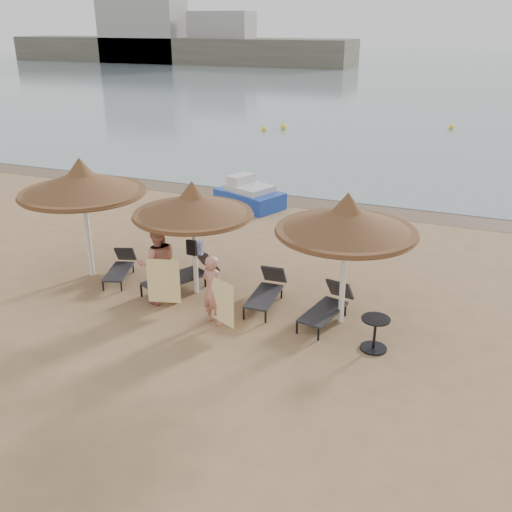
{
  "coord_description": "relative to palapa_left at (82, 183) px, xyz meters",
  "views": [
    {
      "loc": [
        5.56,
        -11.01,
        6.51
      ],
      "look_at": [
        0.61,
        1.2,
        1.07
      ],
      "focal_mm": 40.0,
      "sensor_mm": 36.0,
      "label": 1
    }
  ],
  "objects": [
    {
      "name": "bag_patterned",
      "position": [
        3.19,
        0.28,
        -1.43
      ],
      "size": [
        0.3,
        0.16,
        0.36
      ],
      "rotation": [
        0.0,
        0.0,
        -0.24
      ],
      "color": "white",
      "rests_on": "ground"
    },
    {
      "name": "palapa_left",
      "position": [
        0.0,
        0.0,
        0.0
      ],
      "size": [
        3.31,
        3.31,
        3.29
      ],
      "rotation": [
        0.0,
        0.0,
        -0.36
      ],
      "color": "white",
      "rests_on": "ground"
    },
    {
      "name": "wet_sand_strip",
      "position": [
        4.06,
        8.76,
        -2.61
      ],
      "size": [
        200.0,
        1.6,
        0.01
      ],
      "primitive_type": "cube",
      "color": "brown",
      "rests_on": "ground"
    },
    {
      "name": "side_table",
      "position": [
        8.0,
        -0.95,
        -2.27
      ],
      "size": [
        0.61,
        0.61,
        0.74
      ],
      "rotation": [
        0.0,
        0.0,
        0.09
      ],
      "color": "black",
      "rests_on": "ground"
    },
    {
      "name": "towel_right",
      "position": [
        4.68,
        -1.46,
        -1.88
      ],
      "size": [
        0.7,
        0.33,
        1.06
      ],
      "rotation": [
        0.0,
        0.0,
        -0.43
      ],
      "color": "yellow",
      "rests_on": "ground"
    },
    {
      "name": "pedal_boat",
      "position": [
        1.59,
        7.44,
        -2.19
      ],
      "size": [
        2.83,
        2.27,
        1.15
      ],
      "rotation": [
        0.0,
        0.0,
        -0.38
      ],
      "color": "#1A3DA6",
      "rests_on": "ground"
    },
    {
      "name": "buoy_left",
      "position": [
        -3.7,
        22.55,
        -2.45
      ],
      "size": [
        0.33,
        0.33,
        0.33
      ],
      "primitive_type": "sphere",
      "color": "yellow",
      "rests_on": "ground"
    },
    {
      "name": "lounger_near_right",
      "position": [
        5.1,
        0.2,
        -2.26
      ],
      "size": [
        0.71,
        1.83,
        0.8
      ],
      "rotation": [
        0.0,
        0.0,
        0.06
      ],
      "color": "black",
      "rests_on": "ground"
    },
    {
      "name": "buoy_extra",
      "position": [
        -2.73,
        23.56,
        -2.42
      ],
      "size": [
        0.39,
        0.39,
        0.39
      ],
      "primitive_type": "sphere",
      "color": "yellow",
      "rests_on": "ground"
    },
    {
      "name": "person_left",
      "position": [
        2.6,
        -0.73,
        -1.42
      ],
      "size": [
        1.31,
        1.23,
        2.39
      ],
      "primitive_type": "imported",
      "rotation": [
        0.0,
        0.0,
        3.77
      ],
      "color": "tan",
      "rests_on": "ground"
    },
    {
      "name": "palapa_right",
      "position": [
        7.04,
        -0.02,
        -0.13
      ],
      "size": [
        3.15,
        3.15,
        3.13
      ],
      "rotation": [
        0.0,
        0.0,
        -0.22
      ],
      "color": "white",
      "rests_on": "ground"
    },
    {
      "name": "lounger_far_left",
      "position": [
        0.85,
        0.15,
        -2.29
      ],
      "size": [
        1.01,
        1.68,
        0.72
      ],
      "rotation": [
        0.0,
        0.0,
        0.33
      ],
      "color": "black",
      "rests_on": "ground"
    },
    {
      "name": "lounger_far_right",
      "position": [
        6.73,
        -0.03,
        -2.25
      ],
      "size": [
        0.95,
        1.89,
        0.81
      ],
      "rotation": [
        0.0,
        0.0,
        -0.2
      ],
      "color": "black",
      "rests_on": "ground"
    },
    {
      "name": "sea",
      "position": [
        4.06,
        79.36,
        -2.6
      ],
      "size": [
        200.0,
        140.0,
        0.03
      ],
      "primitive_type": "cube",
      "color": "slate",
      "rests_on": "ground"
    },
    {
      "name": "lounger_near_left",
      "position": [
        2.78,
        0.22,
        -2.2
      ],
      "size": [
        1.52,
        2.17,
        0.93
      ],
      "rotation": [
        0.0,
        0.0,
        -0.45
      ],
      "color": "black",
      "rests_on": "ground"
    },
    {
      "name": "palapa_center",
      "position": [
        3.19,
        0.1,
        -0.26
      ],
      "size": [
        2.99,
        2.99,
        2.96
      ],
      "rotation": [
        0.0,
        0.0,
        0.02
      ],
      "color": "white",
      "rests_on": "ground"
    },
    {
      "name": "far_shore",
      "position": [
        -21.04,
        77.18,
        0.29
      ],
      "size": [
        150.0,
        54.8,
        12.0
      ],
      "color": "#605C4D",
      "rests_on": "ground"
    },
    {
      "name": "towel_left",
      "position": [
        2.95,
        -1.08,
        -1.84
      ],
      "size": [
        0.78,
        0.23,
        1.13
      ],
      "rotation": [
        0.0,
        0.0,
        0.27
      ],
      "color": "yellow",
      "rests_on": "ground"
    },
    {
      "name": "person_right",
      "position": [
        4.33,
        -1.21,
        -1.63
      ],
      "size": [
        1.05,
        0.84,
        1.98
      ],
      "primitive_type": "imported",
      "rotation": [
        0.0,
        0.0,
        2.84
      ],
      "color": "tan",
      "rests_on": "ground"
    },
    {
      "name": "ground",
      "position": [
        4.06,
        -0.64,
        -2.62
      ],
      "size": [
        160.0,
        160.0,
        0.0
      ],
      "primitive_type": "plane",
      "color": "#A27B50",
      "rests_on": "ground"
    },
    {
      "name": "bag_dark",
      "position": [
        3.19,
        -0.06,
        -1.32
      ],
      "size": [
        0.28,
        0.12,
        0.38
      ],
      "rotation": [
        0.0,
        0.0,
        -0.11
      ],
      "color": "black",
      "rests_on": "ground"
    },
    {
      "name": "buoy_mid",
      "position": [
        7.35,
        27.73,
        -2.45
      ],
      "size": [
        0.33,
        0.33,
        0.33
      ],
      "primitive_type": "sphere",
      "color": "yellow",
      "rests_on": "ground"
    }
  ]
}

